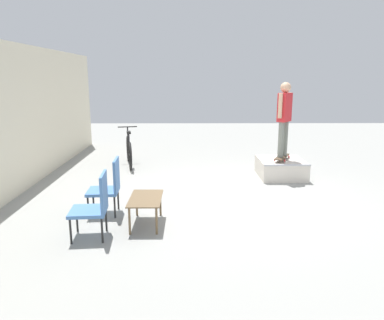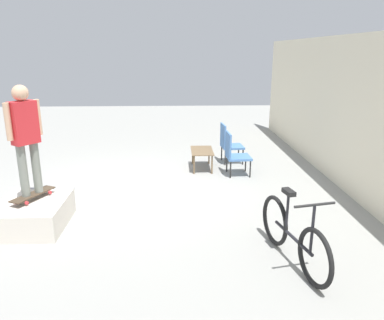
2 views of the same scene
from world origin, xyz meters
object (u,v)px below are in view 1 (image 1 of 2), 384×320
person_skater (284,113)px  patio_chair_left (95,204)px  coffee_table (146,201)px  patio_chair_right (109,185)px  bicycle (129,151)px  skate_ramp_box (281,168)px  skateboard_on_ramp (282,157)px

person_skater → patio_chair_left: size_ratio=1.75×
person_skater → patio_chair_left: person_skater is taller
person_skater → coffee_table: person_skater is taller
patio_chair_right → bicycle: bearing=-179.6°
bicycle → patio_chair_right: bearing=171.6°
skate_ramp_box → skateboard_on_ramp: (-0.10, 0.01, 0.29)m
skateboard_on_ramp → patio_chair_right: size_ratio=0.81×
patio_chair_right → bicycle: 3.66m
patio_chair_left → skate_ramp_box: bearing=128.9°
person_skater → coffee_table: bearing=172.5°
coffee_table → bicycle: (4.14, 0.91, -0.01)m
skate_ramp_box → person_skater: bearing=175.3°
patio_chair_left → patio_chair_right: same height
skate_ramp_box → patio_chair_left: patio_chair_left is taller
patio_chair_left → bicycle: bicycle is taller
person_skater → coffee_table: 4.19m
patio_chair_right → bicycle: (3.65, 0.22, -0.14)m
skate_ramp_box → patio_chair_left: size_ratio=1.24×
patio_chair_left → bicycle: size_ratio=0.56×
skate_ramp_box → coffee_table: bearing=135.6°
skate_ramp_box → patio_chair_right: size_ratio=1.24×
patio_chair_left → person_skater: bearing=128.2°
bicycle → skate_ramp_box: bearing=-119.5°
patio_chair_right → skateboard_on_ramp: bearing=120.3°
bicycle → patio_chair_left: bearing=170.9°
skate_ramp_box → person_skater: person_skater is taller
skate_ramp_box → skateboard_on_ramp: size_ratio=1.53×
patio_chair_right → bicycle: bicycle is taller
skateboard_on_ramp → patio_chair_right: 4.26m
skate_ramp_box → person_skater: (-0.10, 0.01, 1.30)m
skate_ramp_box → patio_chair_right: 4.34m
skateboard_on_ramp → coffee_table: 4.04m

